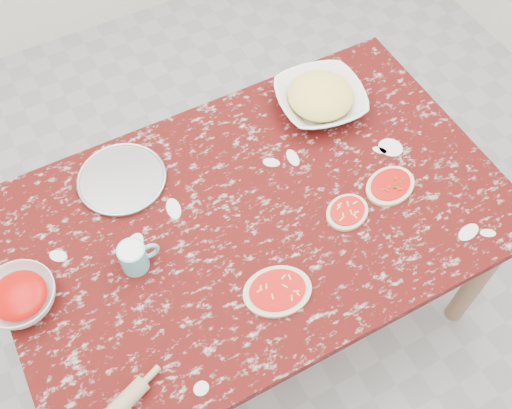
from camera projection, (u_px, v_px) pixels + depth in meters
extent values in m
plane|color=gray|center=(256.00, 306.00, 2.52)|extent=(4.00, 4.00, 0.00)
cube|color=#3B0A09|center=(256.00, 216.00, 1.91)|extent=(1.60, 1.00, 0.04)
cube|color=#8D6950|center=(256.00, 226.00, 1.96)|extent=(1.50, 0.90, 0.08)
cylinder|color=#8D6950|center=(480.00, 276.00, 2.21)|extent=(0.07, 0.07, 0.71)
cylinder|color=#8D6950|center=(36.00, 261.00, 2.24)|extent=(0.07, 0.07, 0.71)
cylinder|color=#8D6950|center=(355.00, 124.00, 2.61)|extent=(0.07, 0.07, 0.71)
cylinder|color=#B2B2B7|center=(122.00, 180.00, 1.95)|extent=(0.33, 0.33, 0.01)
imported|color=white|center=(20.00, 297.00, 1.70)|extent=(0.23, 0.23, 0.07)
imported|color=white|center=(320.00, 100.00, 2.10)|extent=(0.36, 0.36, 0.08)
cylinder|color=#5FBBC4|center=(133.00, 258.00, 1.75)|extent=(0.08, 0.08, 0.10)
torus|color=#5FBBC4|center=(149.00, 251.00, 1.76)|extent=(0.07, 0.02, 0.07)
cylinder|color=silver|center=(131.00, 252.00, 1.72)|extent=(0.07, 0.07, 0.01)
ellipsoid|color=beige|center=(277.00, 291.00, 1.74)|extent=(0.23, 0.20, 0.01)
ellipsoid|color=red|center=(277.00, 290.00, 1.73)|extent=(0.19, 0.16, 0.00)
ellipsoid|color=beige|center=(347.00, 212.00, 1.89)|extent=(0.18, 0.16, 0.01)
ellipsoid|color=red|center=(347.00, 211.00, 1.88)|extent=(0.14, 0.13, 0.00)
ellipsoid|color=beige|center=(390.00, 186.00, 1.94)|extent=(0.20, 0.17, 0.01)
ellipsoid|color=red|center=(391.00, 184.00, 1.93)|extent=(0.17, 0.14, 0.00)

